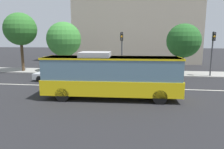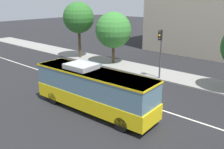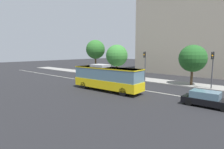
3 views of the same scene
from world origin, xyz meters
The scene contains 12 objects.
ground_plane centered at (0.00, 0.00, 0.00)m, with size 160.00×160.00×0.00m, color black.
sidewalk_kerb centered at (0.00, 7.96, 0.07)m, with size 80.00×3.87×0.14m, color gray.
lane_centre_line centered at (0.00, 0.00, 0.01)m, with size 76.00×0.16×0.01m, color silver.
transit_bus centered at (-1.24, -3.39, 1.81)m, with size 10.09×2.91×3.46m.
sedan_black centered at (10.67, -2.24, 0.72)m, with size 4.52×1.87×1.46m.
sedan_silver centered at (-7.75, 2.19, 0.72)m, with size 4.53×1.88×1.46m.
traffic_light_near_corner centered at (-1.23, 6.14, 3.56)m, with size 0.33×0.62×5.20m.
traffic_light_mid_block centered at (9.08, 6.41, 3.56)m, with size 0.34×0.62×5.20m.
street_tree_kerbside_left centered at (6.11, 7.65, 4.15)m, with size 4.08×4.08×6.21m.
street_tree_kerbside_centre centered at (-14.59, 7.28, 5.61)m, with size 4.19×4.19×7.73m.
street_tree_kerbside_right centered at (-9.02, 8.03, 4.32)m, with size 4.50×4.50×6.58m.
office_block_background centered at (0.30, 26.08, 10.20)m, with size 23.28×17.06×20.40m.
Camera 3 is at (14.88, -20.77, 5.24)m, focal length 28.94 mm.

